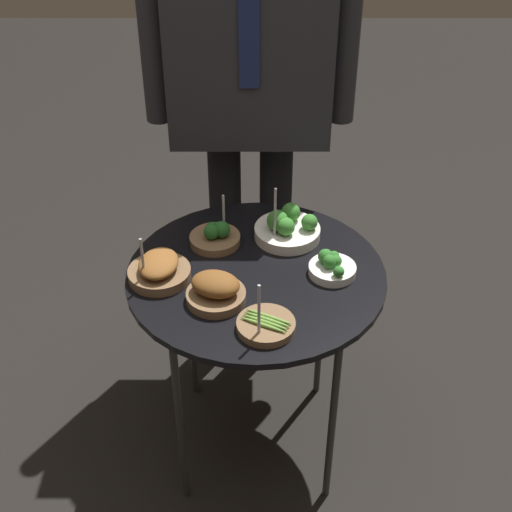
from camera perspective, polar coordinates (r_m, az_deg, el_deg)
The scene contains 9 objects.
ground_plane at distance 2.27m, azimuth 0.00°, elevation -14.33°, with size 8.00×8.00×0.00m, color black.
serving_cart at distance 1.84m, azimuth 0.00°, elevation -2.39°, with size 0.66×0.66×0.65m.
bowl_asparagus_back_right at distance 1.64m, azimuth 0.78°, elevation -5.53°, with size 0.14×0.14×0.16m.
bowl_roast_mid_left at distance 1.71m, azimuth -3.25°, elevation -2.73°, with size 0.15×0.15×0.08m.
bowl_broccoli_front_left at distance 1.90m, azimuth -3.26°, elevation 1.60°, with size 0.14×0.14×0.13m.
bowl_broccoli_center at distance 1.80m, azimuth 6.09°, elevation -0.86°, with size 0.12×0.12×0.06m.
bowl_broccoli_front_right at distance 1.92m, azimuth 2.54°, elevation 2.25°, with size 0.18×0.18×0.17m.
bowl_roast_mid_right at distance 1.79m, azimuth -7.77°, elevation -1.06°, with size 0.16×0.16×0.14m.
waiter_figure at distance 2.03m, azimuth -0.49°, elevation 15.39°, with size 0.60×0.23×1.62m.
Camera 1 is at (0.00, -1.43, 1.75)m, focal length 50.00 mm.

